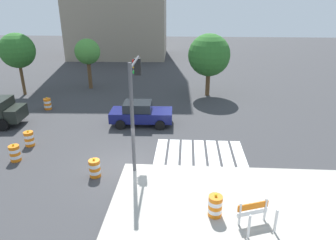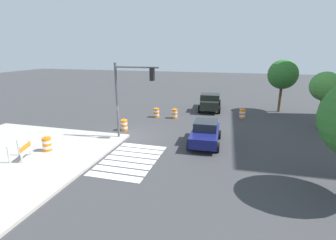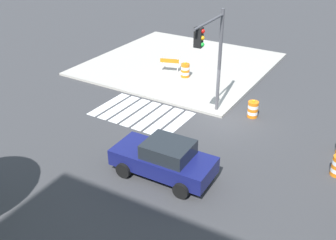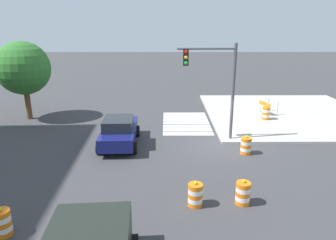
{
  "view_description": "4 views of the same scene",
  "coord_description": "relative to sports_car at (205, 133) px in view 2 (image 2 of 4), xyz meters",
  "views": [
    {
      "loc": [
        3.12,
        -13.94,
        8.28
      ],
      "look_at": [
        2.11,
        2.68,
        1.63
      ],
      "focal_mm": 32.51,
      "sensor_mm": 36.0,
      "label": 1
    },
    {
      "loc": [
        17.13,
        7.77,
        6.51
      ],
      "look_at": [
        0.72,
        3.31,
        1.76
      ],
      "focal_mm": 26.94,
      "sensor_mm": 36.0,
      "label": 2
    },
    {
      "loc": [
        -7.03,
        17.12,
        9.82
      ],
      "look_at": [
        1.54,
        3.02,
        0.88
      ],
      "focal_mm": 41.35,
      "sensor_mm": 36.0,
      "label": 3
    },
    {
      "loc": [
        -16.56,
        3.17,
        6.67
      ],
      "look_at": [
        0.78,
        3.09,
        1.23
      ],
      "focal_mm": 33.08,
      "sensor_mm": 36.0,
      "label": 4
    }
  ],
  "objects": [
    {
      "name": "traffic_barrel_near_corner",
      "position": [
        -6.11,
        -5.62,
        -0.36
      ],
      "size": [
        0.56,
        0.56,
        1.02
      ],
      "color": "orange",
      "rests_on": "ground"
    },
    {
      "name": "street_tree_streetside_far",
      "position": [
        -11.82,
        6.53,
        3.2
      ],
      "size": [
        3.07,
        3.07,
        5.57
      ],
      "color": "brown",
      "rests_on": "ground"
    },
    {
      "name": "ground_plane",
      "position": [
        0.01,
        -5.87,
        -0.81
      ],
      "size": [
        120.0,
        120.0,
        0.0
      ],
      "primitive_type": "plane",
      "color": "#38383A"
    },
    {
      "name": "sidewalk_corner",
      "position": [
        6.01,
        -11.87,
        -0.74
      ],
      "size": [
        12.0,
        12.0,
        0.15
      ],
      "primitive_type": "cube",
      "color": "#ADA89E",
      "rests_on": "ground"
    },
    {
      "name": "traffic_barrel_on_sidewalk",
      "position": [
        4.4,
        -9.72,
        -0.21
      ],
      "size": [
        0.56,
        0.56,
        1.02
      ],
      "color": "orange",
      "rests_on": "sidewalk_corner"
    },
    {
      "name": "sports_car",
      "position": [
        0.0,
        0.0,
        0.0
      ],
      "size": [
        4.36,
        2.25,
        1.63
      ],
      "color": "navy",
      "rests_on": "ground"
    },
    {
      "name": "traffic_barrel_crosswalk_end",
      "position": [
        -1.31,
        -6.91,
        -0.36
      ],
      "size": [
        0.56,
        0.56,
        1.02
      ],
      "color": "orange",
      "rests_on": "ground"
    },
    {
      "name": "traffic_barrel_median_near",
      "position": [
        -6.22,
        -3.78,
        -0.36
      ],
      "size": [
        0.56,
        0.56,
        1.02
      ],
      "color": "orange",
      "rests_on": "ground"
    },
    {
      "name": "construction_barricade",
      "position": [
        5.85,
        -10.2,
        -0.09
      ],
      "size": [
        1.42,
        1.13,
        1.0
      ],
      "color": "silver",
      "rests_on": "sidewalk_corner"
    },
    {
      "name": "street_tree_streetside_mid",
      "position": [
        -6.32,
        9.0,
        2.74
      ],
      "size": [
        2.42,
        2.42,
        4.82
      ],
      "color": "brown",
      "rests_on": "ground"
    },
    {
      "name": "crosswalk_stripes",
      "position": [
        4.01,
        -4.07,
        -0.8
      ],
      "size": [
        5.1,
        3.2,
        0.02
      ],
      "color": "silver",
      "rests_on": "ground"
    },
    {
      "name": "pickup_truck",
      "position": [
        -10.56,
        -0.8,
        0.16
      ],
      "size": [
        5.27,
        2.62,
        1.92
      ],
      "color": "black",
      "rests_on": "ground"
    },
    {
      "name": "traffic_barrel_median_far",
      "position": [
        -7.92,
        2.66,
        -0.36
      ],
      "size": [
        0.56,
        0.56,
        1.02
      ],
      "color": "orange",
      "rests_on": "ground"
    },
    {
      "name": "traffic_light_pole",
      "position": [
        0.56,
        -5.33,
        3.1
      ],
      "size": [
        0.47,
        3.29,
        5.5
      ],
      "color": "#4C4C51",
      "rests_on": "sidewalk_corner"
    }
  ]
}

